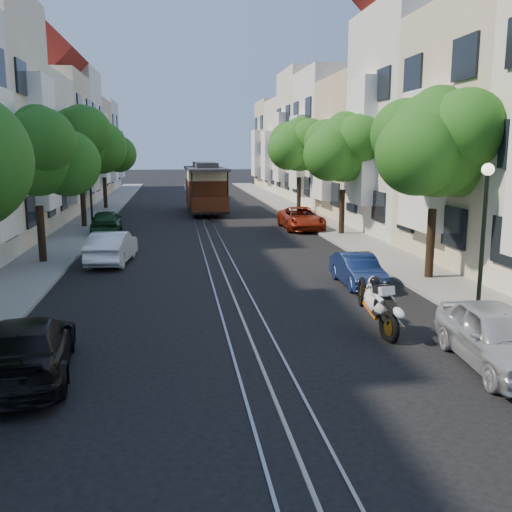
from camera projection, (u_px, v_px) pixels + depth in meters
name	position (u px, v px, depth m)	size (l,w,h in m)	color
ground	(203.00, 220.00, 38.02)	(200.00, 200.00, 0.00)	black
sidewalk_east	(309.00, 217.00, 39.01)	(2.50, 80.00, 0.12)	gray
sidewalk_west	(91.00, 221.00, 37.01)	(2.50, 80.00, 0.12)	gray
rail_left	(194.00, 220.00, 37.95)	(0.06, 80.00, 0.02)	gray
rail_slot	(203.00, 220.00, 38.02)	(0.06, 80.00, 0.02)	gray
rail_right	(211.00, 220.00, 38.10)	(0.06, 80.00, 0.02)	gray
lane_line	(203.00, 220.00, 38.02)	(0.08, 80.00, 0.01)	tan
townhouses_east	(377.00, 141.00, 38.62)	(7.75, 72.00, 12.00)	beige
townhouses_west	(10.00, 142.00, 35.37)	(7.75, 72.00, 11.76)	silver
tree_e_b	(438.00, 146.00, 19.64)	(4.93, 4.08, 6.68)	black
tree_e_c	(345.00, 150.00, 30.37)	(4.84, 3.99, 6.52)	black
tree_e_d	(300.00, 146.00, 41.02)	(5.01, 4.16, 6.85)	black
tree_w_b	(37.00, 155.00, 22.58)	(4.72, 3.87, 6.27)	black
tree_w_c	(81.00, 142.00, 33.16)	(5.13, 4.28, 7.09)	black
tree_w_d	(104.00, 150.00, 43.96)	(4.84, 3.99, 6.52)	black
lamp_east	(484.00, 218.00, 15.01)	(0.32, 0.32, 4.16)	black
lamp_west	(90.00, 183.00, 30.79)	(0.32, 0.32, 4.16)	black
sportbike_rider	(378.00, 302.00, 14.43)	(0.67, 2.24, 1.55)	black
cable_car	(205.00, 186.00, 42.16)	(2.96, 8.86, 3.38)	black
parked_car_e_near	(498.00, 337.00, 12.21)	(1.61, 4.00, 1.36)	#A1A6AC
parked_car_e_mid	(358.00, 270.00, 19.60)	(1.16, 3.32, 1.10)	#0D1A42
parked_car_e_far	(301.00, 218.00, 33.44)	(2.16, 4.69, 1.30)	maroon
parked_car_w_near	(26.00, 348.00, 11.64)	(1.77, 4.37, 1.27)	black
parked_car_w_mid	(112.00, 247.00, 23.47)	(1.41, 4.05, 1.34)	white
parked_car_w_far	(106.00, 222.00, 31.68)	(1.60, 3.98, 1.36)	#16381B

